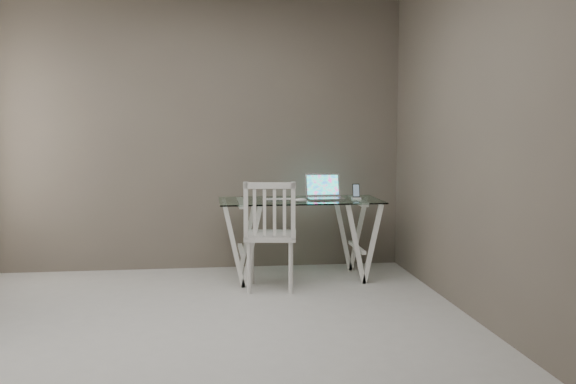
% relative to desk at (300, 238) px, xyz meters
% --- Properties ---
extents(room, '(4.50, 4.52, 2.71)m').
position_rel_desk_xyz_m(room, '(-0.97, -1.66, 1.33)').
color(room, beige).
rests_on(room, ground).
extents(desk, '(1.50, 0.70, 0.75)m').
position_rel_desk_xyz_m(desk, '(0.00, 0.00, 0.00)').
color(desk, silver).
rests_on(desk, ground).
extents(chair, '(0.50, 0.50, 0.96)m').
position_rel_desk_xyz_m(chair, '(-0.32, -0.44, 0.15)').
color(chair, silver).
rests_on(chair, ground).
extents(laptop, '(0.33, 0.30, 0.23)m').
position_rel_desk_xyz_m(laptop, '(0.24, 0.07, 0.42)').
color(laptop, silver).
rests_on(laptop, desk).
extents(keyboard, '(0.30, 0.13, 0.01)m').
position_rel_desk_xyz_m(keyboard, '(-0.20, 0.01, 0.37)').
color(keyboard, silver).
rests_on(keyboard, desk).
extents(mouse, '(0.11, 0.07, 0.04)m').
position_rel_desk_xyz_m(mouse, '(-0.02, -0.19, 0.38)').
color(mouse, silver).
rests_on(mouse, desk).
extents(phone_dock, '(0.08, 0.08, 0.14)m').
position_rel_desk_xyz_m(phone_dock, '(0.53, -0.02, 0.40)').
color(phone_dock, white).
rests_on(phone_dock, desk).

